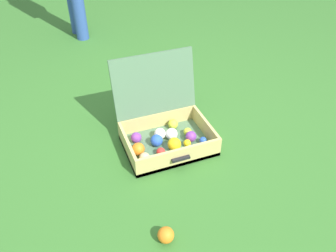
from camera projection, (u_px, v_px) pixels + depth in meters
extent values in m
plane|color=#336B28|center=(175.00, 148.00, 2.14)|extent=(16.00, 16.00, 0.00)
cube|color=#4C7051|center=(168.00, 145.00, 2.14)|extent=(0.53, 0.39, 0.03)
cube|color=tan|center=(128.00, 148.00, 2.04)|extent=(0.02, 0.39, 0.13)
cube|color=tan|center=(205.00, 129.00, 2.18)|extent=(0.02, 0.39, 0.13)
cube|color=tan|center=(180.00, 157.00, 1.97)|extent=(0.49, 0.02, 0.13)
cube|color=tan|center=(158.00, 121.00, 2.25)|extent=(0.49, 0.02, 0.13)
cube|color=#4C7051|center=(154.00, 84.00, 2.13)|extent=(0.53, 0.11, 0.38)
cube|color=black|center=(181.00, 159.00, 1.95)|extent=(0.11, 0.02, 0.02)
sphere|color=purple|center=(191.00, 136.00, 2.13)|extent=(0.07, 0.07, 0.07)
sphere|color=white|center=(172.00, 134.00, 2.15)|extent=(0.08, 0.08, 0.08)
sphere|color=red|center=(161.00, 152.00, 2.03)|extent=(0.05, 0.05, 0.05)
sphere|color=white|center=(191.00, 149.00, 2.05)|extent=(0.05, 0.05, 0.05)
sphere|color=white|center=(160.00, 134.00, 2.15)|extent=(0.07, 0.07, 0.07)
sphere|color=orange|center=(138.00, 149.00, 2.03)|extent=(0.08, 0.08, 0.08)
sphere|color=yellow|center=(174.00, 144.00, 2.06)|extent=(0.08, 0.08, 0.08)
sphere|color=purple|center=(136.00, 138.00, 2.13)|extent=(0.07, 0.07, 0.07)
sphere|color=#D1B784|center=(145.00, 158.00, 1.98)|extent=(0.07, 0.07, 0.07)
sphere|color=#CCDB38|center=(173.00, 124.00, 2.24)|extent=(0.06, 0.06, 0.06)
sphere|color=blue|center=(203.00, 140.00, 2.12)|extent=(0.05, 0.05, 0.05)
sphere|color=yellow|center=(187.00, 143.00, 2.10)|extent=(0.05, 0.05, 0.05)
sphere|color=#CCDB38|center=(188.00, 132.00, 2.18)|extent=(0.05, 0.05, 0.05)
sphere|color=blue|center=(157.00, 140.00, 2.10)|extent=(0.07, 0.07, 0.07)
sphere|color=orange|center=(166.00, 235.00, 1.60)|extent=(0.08, 0.08, 0.08)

